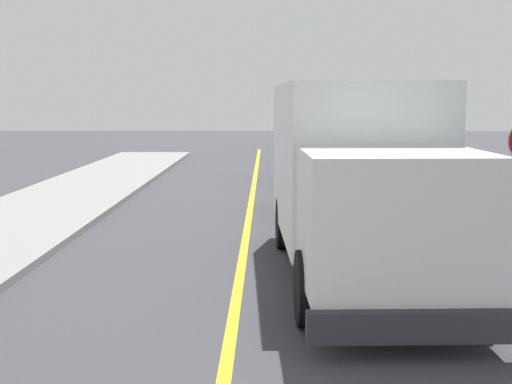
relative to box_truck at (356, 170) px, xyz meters
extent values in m
cube|color=gold|center=(-1.93, -0.17, -1.76)|extent=(0.16, 56.00, 0.01)
cube|color=white|center=(-0.03, 0.73, 0.13)|extent=(2.61, 5.10, 2.60)
cube|color=white|center=(0.12, -2.76, -0.32)|extent=(2.36, 2.10, 1.70)
cube|color=#1E2D3D|center=(0.16, -3.66, 0.06)|extent=(2.04, 0.17, 0.75)
cube|color=#2D2D33|center=(0.16, -3.84, -1.35)|extent=(2.41, 0.30, 0.36)
cylinder|color=black|center=(1.16, -2.52, -1.27)|extent=(0.34, 1.01, 1.00)
cylinder|color=black|center=(-0.94, -2.61, -1.27)|extent=(0.34, 1.01, 1.00)
cylinder|color=black|center=(0.96, 2.03, -1.27)|extent=(0.34, 1.01, 1.00)
cylinder|color=black|center=(-1.13, 1.94, -1.27)|extent=(0.34, 1.01, 1.00)
cube|color=maroon|center=(-0.16, 5.78, -1.12)|extent=(1.85, 4.42, 0.76)
cube|color=#1E2D3D|center=(-0.17, 5.93, -0.42)|extent=(1.60, 1.82, 0.64)
cylinder|color=black|center=(0.64, 4.38, -1.45)|extent=(0.23, 0.64, 0.64)
cylinder|color=black|center=(-0.94, 4.37, -1.45)|extent=(0.23, 0.64, 0.64)
cylinder|color=black|center=(0.61, 7.20, -1.45)|extent=(0.23, 0.64, 0.64)
cylinder|color=black|center=(-0.97, 7.18, -1.45)|extent=(0.23, 0.64, 0.64)
cube|color=#4C564C|center=(0.15, 12.37, -1.12)|extent=(2.01, 4.48, 0.76)
cube|color=#1E2D3D|center=(0.14, 12.52, -0.42)|extent=(1.67, 1.87, 0.64)
cylinder|color=black|center=(1.01, 11.00, -1.45)|extent=(0.25, 0.65, 0.64)
cylinder|color=black|center=(-0.57, 10.92, -1.45)|extent=(0.25, 0.65, 0.64)
cylinder|color=black|center=(0.87, 13.81, -1.45)|extent=(0.25, 0.65, 0.64)
cylinder|color=black|center=(-0.71, 13.73, -1.45)|extent=(0.25, 0.65, 0.64)
cube|color=#B7B7BC|center=(0.59, 19.52, -1.12)|extent=(1.84, 4.42, 0.76)
cube|color=#1E2D3D|center=(0.60, 19.67, -0.42)|extent=(1.60, 1.81, 0.64)
cylinder|color=black|center=(1.37, 18.10, -1.45)|extent=(0.23, 0.64, 0.64)
cylinder|color=black|center=(-0.21, 18.12, -1.45)|extent=(0.23, 0.64, 0.64)
cylinder|color=black|center=(1.40, 20.92, -1.45)|extent=(0.23, 0.64, 0.64)
cylinder|color=black|center=(-0.18, 20.93, -1.45)|extent=(0.23, 0.64, 0.64)
cube|color=silver|center=(0.45, 25.21, -1.12)|extent=(2.00, 4.48, 0.76)
cube|color=#1E2D3D|center=(0.45, 25.36, -0.42)|extent=(1.66, 1.87, 0.64)
cylinder|color=black|center=(1.31, 23.84, -1.45)|extent=(0.25, 0.65, 0.64)
cylinder|color=black|center=(-0.27, 23.77, -1.45)|extent=(0.25, 0.65, 0.64)
cylinder|color=black|center=(1.18, 26.65, -1.45)|extent=(0.25, 0.65, 0.64)
cylinder|color=black|center=(-0.40, 26.58, -1.45)|extent=(0.25, 0.65, 0.64)
cube|color=silver|center=(3.27, 3.54, -1.12)|extent=(1.85, 4.42, 0.76)
cube|color=#1E2D3D|center=(3.27, 3.39, -0.42)|extent=(1.60, 1.82, 0.64)
cylinder|color=black|center=(2.50, 4.96, -1.45)|extent=(0.23, 0.64, 0.64)
cylinder|color=black|center=(4.08, 4.94, -1.45)|extent=(0.23, 0.64, 0.64)
cylinder|color=black|center=(2.47, 2.14, -1.45)|extent=(0.23, 0.64, 0.64)
camera|label=1|loc=(-1.48, -11.04, 1.19)|focal=46.77mm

